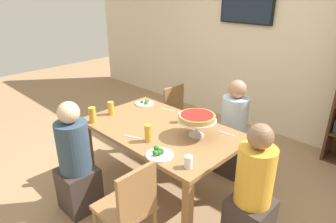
{
  "coord_description": "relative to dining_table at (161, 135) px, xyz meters",
  "views": [
    {
      "loc": [
        1.96,
        -1.89,
        2.08
      ],
      "look_at": [
        0.0,
        0.1,
        0.89
      ],
      "focal_mm": 31.45,
      "sensor_mm": 36.0,
      "label": 1
    }
  ],
  "objects": [
    {
      "name": "salad_plate_near_diner",
      "position": [
        -0.62,
        0.32,
        0.1
      ],
      "size": [
        0.22,
        0.22,
        0.06
      ],
      "color": "white",
      "rests_on": "dining_table"
    },
    {
      "name": "diner_far_right",
      "position": [
        0.36,
        0.81,
        -0.16
      ],
      "size": [
        0.34,
        0.34,
        1.15
      ],
      "rotation": [
        0.0,
        0.0,
        -1.57
      ],
      "color": "#382D28",
      "rests_on": "ground_plane"
    },
    {
      "name": "television",
      "position": [
        -0.38,
        2.11,
        1.18
      ],
      "size": [
        0.84,
        0.05,
        0.52
      ],
      "color": "black"
    },
    {
      "name": "cutlery_fork_near",
      "position": [
        0.56,
        0.36,
        0.09
      ],
      "size": [
        0.18,
        0.04,
        0.0
      ],
      "primitive_type": "cube",
      "rotation": [
        0.0,
        0.0,
        3.29
      ],
      "color": "silver",
      "rests_on": "dining_table"
    },
    {
      "name": "cutlery_fork_far",
      "position": [
        -0.05,
        -0.34,
        0.09
      ],
      "size": [
        0.17,
        0.08,
        0.0
      ],
      "primitive_type": "cube",
      "rotation": [
        0.0,
        0.0,
        0.39
      ],
      "color": "silver",
      "rests_on": "dining_table"
    },
    {
      "name": "chair_far_left",
      "position": [
        -0.46,
        0.79,
        -0.17
      ],
      "size": [
        0.4,
        0.4,
        0.87
      ],
      "rotation": [
        0.0,
        0.0,
        -1.57
      ],
      "color": "olive",
      "rests_on": "ground_plane"
    },
    {
      "name": "beer_glass_amber_tall",
      "position": [
        -0.62,
        -0.42,
        0.17
      ],
      "size": [
        0.08,
        0.08,
        0.17
      ],
      "primitive_type": "cylinder",
      "color": "gold",
      "rests_on": "dining_table"
    },
    {
      "name": "diner_near_left",
      "position": [
        -0.35,
        -0.8,
        -0.16
      ],
      "size": [
        0.34,
        0.34,
        1.15
      ],
      "rotation": [
        0.0,
        0.0,
        1.57
      ],
      "color": "#382D28",
      "rests_on": "ground_plane"
    },
    {
      "name": "cutlery_knife_near",
      "position": [
        -0.28,
        0.38,
        0.09
      ],
      "size": [
        0.18,
        0.07,
        0.0
      ],
      "primitive_type": "cube",
      "rotation": [
        0.0,
        0.0,
        3.47
      ],
      "color": "silver",
      "rests_on": "dining_table"
    },
    {
      "name": "water_glass_clear_far",
      "position": [
        0.06,
        0.25,
        0.14
      ],
      "size": [
        0.07,
        0.07,
        0.11
      ],
      "primitive_type": "cylinder",
      "color": "white",
      "rests_on": "dining_table"
    },
    {
      "name": "dining_table",
      "position": [
        0.0,
        0.0,
        0.0
      ],
      "size": [
        1.62,
        0.99,
        0.74
      ],
      "color": "olive",
      "rests_on": "ground_plane"
    },
    {
      "name": "deep_dish_pizza_stand",
      "position": [
        0.37,
        0.12,
        0.27
      ],
      "size": [
        0.38,
        0.38,
        0.22
      ],
      "color": "silver",
      "rests_on": "dining_table"
    },
    {
      "name": "cutlery_knife_far",
      "position": [
        0.24,
        0.39,
        0.09
      ],
      "size": [
        0.18,
        0.05,
        0.0
      ],
      "primitive_type": "cube",
      "rotation": [
        0.0,
        0.0,
        2.96
      ],
      "color": "silver",
      "rests_on": "dining_table"
    },
    {
      "name": "water_glass_clear_near",
      "position": [
        0.67,
        -0.35,
        0.14
      ],
      "size": [
        0.07,
        0.07,
        0.1
      ],
      "primitive_type": "cylinder",
      "color": "white",
      "rests_on": "dining_table"
    },
    {
      "name": "ground_plane",
      "position": [
        0.0,
        0.0,
        -0.65
      ],
      "size": [
        12.0,
        12.0,
        0.0
      ],
      "primitive_type": "plane",
      "color": "#9E7A56"
    },
    {
      "name": "rear_partition",
      "position": [
        0.0,
        2.2,
        0.75
      ],
      "size": [
        8.0,
        0.12,
        2.8
      ],
      "primitive_type": "cube",
      "color": "beige",
      "rests_on": "ground_plane"
    },
    {
      "name": "beer_glass_amber_spare",
      "position": [
        -0.65,
        -0.16,
        0.16
      ],
      "size": [
        0.07,
        0.07,
        0.15
      ],
      "primitive_type": "cylinder",
      "color": "gold",
      "rests_on": "dining_table"
    },
    {
      "name": "beer_glass_amber_short",
      "position": [
        0.12,
        -0.29,
        0.17
      ],
      "size": [
        0.07,
        0.07,
        0.17
      ],
      "primitive_type": "cylinder",
      "color": "gold",
      "rests_on": "dining_table"
    },
    {
      "name": "chair_near_right",
      "position": [
        0.45,
        -0.79,
        -0.17
      ],
      "size": [
        0.4,
        0.4,
        0.87
      ],
      "rotation": [
        0.0,
        0.0,
        1.57
      ],
      "color": "olive",
      "rests_on": "ground_plane"
    },
    {
      "name": "salad_plate_far_diner",
      "position": [
        0.37,
        -0.39,
        0.1
      ],
      "size": [
        0.24,
        0.24,
        0.07
      ],
      "color": "white",
      "rests_on": "dining_table"
    },
    {
      "name": "diner_head_east",
      "position": [
        1.09,
        -0.02,
        -0.16
      ],
      "size": [
        0.34,
        0.34,
        1.15
      ],
      "rotation": [
        0.0,
        0.0,
        3.14
      ],
      "color": "#382D28",
      "rests_on": "ground_plane"
    }
  ]
}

